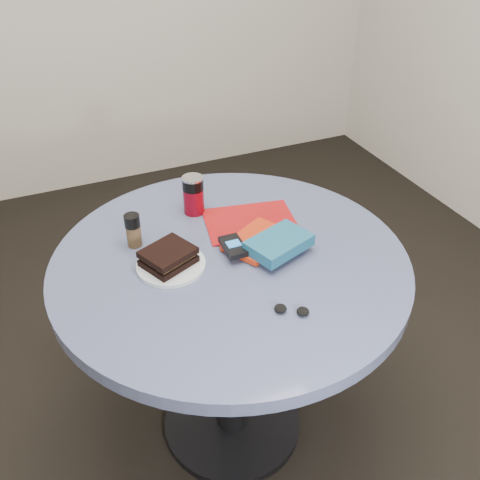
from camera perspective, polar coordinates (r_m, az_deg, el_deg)
name	(u,v)px	position (r m, az deg, el deg)	size (l,w,h in m)	color
ground	(232,424)	(2.03, -0.82, -19.01)	(4.00, 4.00, 0.00)	black
table	(231,301)	(1.60, -0.99, -6.53)	(1.00, 1.00, 0.75)	black
plate	(171,265)	(1.47, -7.37, -2.66)	(0.19, 0.19, 0.01)	silver
sandwich	(168,257)	(1.45, -7.66, -1.76)	(0.16, 0.15, 0.05)	black
soda_can	(193,195)	(1.66, -4.99, 4.82)	(0.08, 0.08, 0.12)	maroon
pepper_grinder	(133,230)	(1.54, -11.32, 1.05)	(0.05, 0.05, 0.10)	#4E3921
magazine	(250,222)	(1.64, 1.11, 1.94)	(0.27, 0.20, 0.00)	maroon
red_book	(257,240)	(1.54, 1.87, -0.05)	(0.19, 0.13, 0.02)	#A8260D
novel	(279,243)	(1.48, 4.17, -0.37)	(0.18, 0.11, 0.03)	navy
mp3_player	(234,246)	(1.49, -0.70, -0.67)	(0.06, 0.10, 0.02)	black
headphones	(292,310)	(1.32, 5.52, -7.45)	(0.09, 0.07, 0.02)	black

